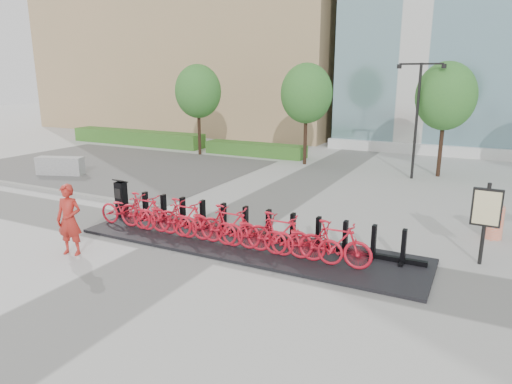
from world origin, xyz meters
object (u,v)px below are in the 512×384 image
at_px(bike_0, 126,210).
at_px(construction_barrel, 494,222).
at_px(jersey_barrier, 60,166).
at_px(worker_red, 69,220).
at_px(map_sign, 486,211).
at_px(kiosk, 121,198).

xyz_separation_m(bike_0, construction_barrel, (9.86, 4.06, -0.11)).
bearing_deg(bike_0, jersey_barrier, 60.97).
height_order(construction_barrel, jersey_barrier, construction_barrel).
height_order(worker_red, map_sign, map_sign).
bearing_deg(map_sign, kiosk, -171.19).
xyz_separation_m(jersey_barrier, map_sign, (17.65, -2.59, 0.94)).
xyz_separation_m(construction_barrel, jersey_barrier, (-17.92, 0.41, -0.05)).
bearing_deg(construction_barrel, map_sign, -96.97).
relative_size(bike_0, jersey_barrier, 0.88).
distance_m(worker_red, jersey_barrier, 10.58).
relative_size(kiosk, construction_barrel, 1.33).
bearing_deg(kiosk, construction_barrel, 17.29).
xyz_separation_m(kiosk, map_sign, (10.38, 1.21, 0.68)).
bearing_deg(bike_0, map_sign, -78.93).
distance_m(kiosk, map_sign, 10.47).
relative_size(worker_red, construction_barrel, 1.97).
distance_m(worker_red, construction_barrel, 11.55).
distance_m(bike_0, map_sign, 9.81).
distance_m(bike_0, kiosk, 1.03).
bearing_deg(jersey_barrier, construction_barrel, -20.87).
xyz_separation_m(worker_red, map_sign, (9.44, 4.06, 0.43)).
height_order(bike_0, construction_barrel, bike_0).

